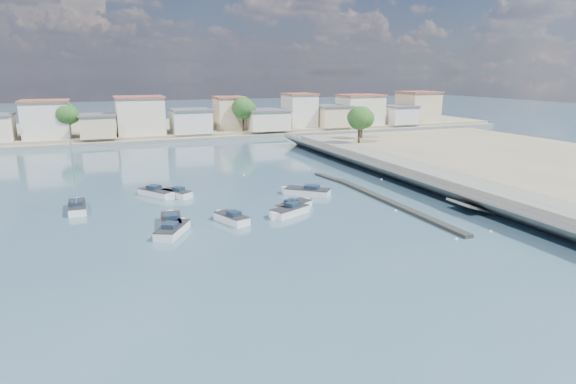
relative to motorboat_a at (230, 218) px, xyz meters
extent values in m
plane|color=#2F495F|center=(12.09, 30.04, -0.38)|extent=(400.00, 400.00, 0.00)
cube|color=slate|center=(30.59, 3.04, 0.52)|extent=(5.00, 90.00, 1.80)
cube|color=slate|center=(26.24, 3.04, 0.52)|extent=(4.17, 90.00, 2.86)
cube|color=slate|center=(26.09, -5.96, 0.02)|extent=(5.31, 3.50, 1.94)
cube|color=black|center=(19.09, 0.04, -0.20)|extent=(1.00, 26.00, 0.35)
cube|color=black|center=(18.59, 14.04, -0.23)|extent=(2.00, 8.05, 0.30)
cube|color=gray|center=(12.09, 82.04, 0.32)|extent=(160.00, 40.00, 1.40)
cube|color=slate|center=(12.09, 61.04, 0.02)|extent=(160.00, 2.50, 0.80)
cube|color=silver|center=(-21.91, 68.04, 4.77)|extent=(9.00, 9.00, 7.50)
cube|color=#99513D|center=(-21.91, 68.04, 8.70)|extent=(9.54, 9.54, 0.35)
cube|color=beige|center=(-11.91, 65.04, 3.27)|extent=(7.00, 8.00, 4.50)
cube|color=#595960|center=(-11.91, 65.04, 5.70)|extent=(7.42, 8.48, 0.35)
cube|color=beige|center=(-2.91, 67.04, 5.02)|extent=(10.00, 9.00, 8.00)
cube|color=#99513D|center=(-2.91, 67.04, 9.20)|extent=(10.60, 9.54, 0.35)
cube|color=silver|center=(8.09, 66.04, 3.52)|extent=(8.50, 8.50, 5.00)
cube|color=#595960|center=(8.09, 66.04, 6.20)|extent=(9.01, 9.01, 0.35)
cube|color=beige|center=(18.09, 69.04, 4.77)|extent=(6.50, 7.50, 7.50)
cube|color=#99513D|center=(18.09, 69.04, 8.70)|extent=(6.89, 7.95, 0.35)
cube|color=beige|center=(26.09, 65.04, 3.27)|extent=(9.50, 9.00, 4.50)
cube|color=#595960|center=(26.09, 65.04, 5.70)|extent=(10.07, 9.54, 0.35)
cube|color=silver|center=(36.09, 68.04, 5.02)|extent=(7.00, 8.00, 8.00)
cube|color=#99513D|center=(36.09, 68.04, 9.20)|extent=(7.42, 8.48, 0.35)
cube|color=beige|center=(44.09, 66.04, 3.52)|extent=(8.00, 9.00, 5.00)
cube|color=#595960|center=(44.09, 66.04, 6.20)|extent=(8.48, 9.54, 0.35)
cube|color=beige|center=(53.09, 67.04, 4.77)|extent=(10.50, 8.50, 7.50)
cube|color=#99513D|center=(53.09, 67.04, 8.70)|extent=(11.13, 9.01, 0.35)
cube|color=silver|center=(64.09, 65.04, 3.27)|extent=(7.50, 7.50, 4.50)
cube|color=#595960|center=(64.09, 65.04, 5.70)|extent=(7.95, 7.95, 0.35)
cube|color=beige|center=(72.09, 68.04, 5.02)|extent=(9.00, 9.50, 8.00)
cube|color=#99513D|center=(72.09, 68.04, 9.20)|extent=(9.54, 10.07, 0.35)
cylinder|color=#38281E|center=(-17.91, 65.04, 2.71)|extent=(0.44, 0.44, 3.38)
sphere|color=#224F1A|center=(-17.91, 65.04, 6.05)|extent=(4.80, 4.80, 4.80)
sphere|color=#224F1A|center=(-17.01, 64.44, 5.82)|extent=(3.60, 3.60, 3.60)
sphere|color=#224F1A|center=(-18.66, 65.49, 6.20)|extent=(3.30, 3.30, 3.30)
cylinder|color=#38281E|center=(0.09, 68.04, 2.48)|extent=(0.44, 0.44, 2.93)
sphere|color=#224F1A|center=(0.09, 68.04, 5.38)|extent=(4.16, 4.16, 4.16)
sphere|color=#224F1A|center=(0.87, 67.52, 5.18)|extent=(3.12, 3.12, 3.12)
sphere|color=#224F1A|center=(-0.56, 68.43, 5.51)|extent=(2.86, 2.86, 2.86)
cylinder|color=#38281E|center=(20.09, 64.04, 2.82)|extent=(0.44, 0.44, 3.60)
sphere|color=#224F1A|center=(20.09, 64.04, 6.38)|extent=(5.12, 5.12, 5.12)
sphere|color=#224F1A|center=(21.05, 63.40, 6.14)|extent=(3.84, 3.84, 3.84)
sphere|color=#224F1A|center=(19.29, 64.52, 6.54)|extent=(3.52, 3.52, 3.52)
cylinder|color=#38281E|center=(36.09, 67.04, 2.60)|extent=(0.44, 0.44, 3.15)
sphere|color=#224F1A|center=(36.09, 67.04, 5.71)|extent=(4.48, 4.48, 4.48)
sphere|color=#224F1A|center=(36.93, 66.48, 5.50)|extent=(3.36, 3.36, 3.36)
sphere|color=#224F1A|center=(35.39, 67.46, 5.85)|extent=(3.08, 3.08, 3.08)
cylinder|color=#38281E|center=(52.09, 66.04, 2.37)|extent=(0.44, 0.44, 2.70)
sphere|color=#224F1A|center=(52.09, 66.04, 5.04)|extent=(3.84, 3.84, 3.84)
sphere|color=#224F1A|center=(52.81, 65.56, 4.86)|extent=(2.88, 2.88, 2.88)
sphere|color=#224F1A|center=(51.49, 66.40, 5.16)|extent=(2.64, 2.64, 2.64)
cylinder|color=#38281E|center=(34.09, 34.04, 3.00)|extent=(0.44, 0.44, 3.15)
sphere|color=#224F1A|center=(34.09, 34.04, 6.11)|extent=(4.48, 4.48, 4.48)
sphere|color=#224F1A|center=(34.93, 33.48, 5.90)|extent=(3.36, 3.36, 3.36)
sphere|color=#224F1A|center=(33.39, 34.46, 6.25)|extent=(3.08, 3.08, 3.08)
cylinder|color=#38281E|center=(38.09, 40.04, 2.88)|extent=(0.44, 0.44, 2.93)
sphere|color=#224F1A|center=(38.09, 40.04, 5.78)|extent=(4.16, 4.16, 4.16)
sphere|color=#224F1A|center=(38.87, 39.52, 5.58)|extent=(3.12, 3.12, 3.12)
sphere|color=#224F1A|center=(37.44, 40.43, 5.91)|extent=(2.86, 2.86, 2.86)
cube|color=white|center=(0.08, -0.21, -0.08)|extent=(2.98, 4.45, 1.00)
cube|color=white|center=(-0.55, 1.45, -0.08)|extent=(1.52, 1.52, 1.00)
cube|color=#262628|center=(0.08, -0.21, 0.42)|extent=(3.01, 4.46, 0.08)
cube|color=#1B2B3C|center=(0.23, -0.60, 0.66)|extent=(1.38, 1.52, 0.48)
cube|color=white|center=(-5.78, 1.11, -0.08)|extent=(2.40, 4.87, 1.00)
cube|color=white|center=(-5.56, 3.10, -0.08)|extent=(1.89, 1.89, 1.00)
cube|color=#262628|center=(-5.78, 1.11, 0.42)|extent=(2.44, 4.88, 0.08)
cube|color=#1B2B3C|center=(-5.83, 0.64, 0.66)|extent=(1.32, 1.53, 0.48)
cube|color=white|center=(11.80, 7.40, -0.08)|extent=(5.58, 5.19, 1.00)
cube|color=white|center=(9.97, 8.95, -0.08)|extent=(1.60, 1.60, 1.00)
cube|color=#262628|center=(11.80, 7.40, 0.42)|extent=(5.61, 5.22, 0.08)
cube|color=#1B2B3C|center=(12.22, 7.04, 0.66)|extent=(2.11, 2.07, 0.48)
cube|color=white|center=(6.55, 0.18, -0.08)|extent=(4.82, 3.64, 1.00)
cube|color=white|center=(4.84, -0.67, -0.08)|extent=(1.64, 1.64, 1.00)
cube|color=#262628|center=(6.55, 0.18, 0.42)|extent=(4.84, 3.68, 0.08)
cube|color=#1B2B3C|center=(6.95, 0.38, 0.66)|extent=(1.71, 1.62, 0.48)
cube|color=white|center=(-6.07, -1.78, -0.08)|extent=(3.95, 5.00, 1.00)
cube|color=white|center=(-5.07, -0.03, -0.08)|extent=(1.61, 1.61, 1.00)
cube|color=#262628|center=(-6.07, -1.78, 0.42)|extent=(3.98, 5.02, 0.08)
cube|color=#1B2B3C|center=(-6.31, -2.18, 0.66)|extent=(1.70, 1.80, 0.48)
cube|color=white|center=(-3.54, 12.37, -0.08)|extent=(3.64, 4.20, 1.00)
cube|color=white|center=(-4.54, 13.77, -0.08)|extent=(1.31, 1.31, 1.00)
cube|color=#262628|center=(-3.54, 12.37, 0.42)|extent=(3.66, 4.22, 0.08)
cube|color=#1B2B3C|center=(-3.31, 12.04, 0.66)|extent=(1.51, 1.56, 0.48)
cube|color=white|center=(-5.69, 13.69, -0.08)|extent=(4.43, 5.25, 1.00)
cube|color=white|center=(-4.46, 11.89, -0.08)|extent=(1.58, 1.58, 1.00)
cube|color=#262628|center=(-5.69, 13.69, 0.42)|extent=(4.46, 5.27, 0.08)
cube|color=#1B2B3C|center=(-5.98, 14.11, 0.66)|extent=(1.83, 1.92, 0.48)
cube|color=white|center=(7.71, 1.81, -0.08)|extent=(4.81, 3.87, 1.00)
cube|color=white|center=(9.39, 2.81, -0.08)|extent=(1.53, 1.53, 1.00)
cube|color=#262628|center=(7.71, 1.81, 0.42)|extent=(4.83, 3.90, 0.08)
cube|color=#1B2B3C|center=(7.32, 1.57, 0.66)|extent=(1.74, 1.65, 0.48)
cube|color=white|center=(-14.66, 10.11, -0.08)|extent=(1.93, 5.33, 1.00)
cube|color=white|center=(-14.73, 12.43, -0.08)|extent=(1.76, 1.76, 1.00)
cube|color=#262628|center=(-14.66, 10.11, 0.42)|extent=(1.96, 5.33, 0.08)
cube|color=#1B2B3C|center=(-14.64, 9.59, 0.66)|extent=(1.14, 1.62, 0.48)
cylinder|color=silver|center=(-14.66, 10.11, 4.42)|extent=(0.12, 0.12, 8.00)
cylinder|color=silver|center=(-14.62, 8.92, 1.12)|extent=(0.16, 2.40, 0.08)
sphere|color=white|center=(22.30, -12.21, -0.33)|extent=(0.31, 0.31, 0.31)
sphere|color=white|center=(17.89, -2.85, -0.33)|extent=(0.31, 0.31, 0.31)
sphere|color=white|center=(17.75, -12.80, -0.33)|extent=(0.31, 0.31, 0.31)
sphere|color=white|center=(25.09, 11.49, -0.33)|extent=(0.31, 0.31, 0.31)
sphere|color=white|center=(7.69, 21.38, -0.33)|extent=(0.31, 0.31, 0.31)
sphere|color=white|center=(18.44, 22.11, -0.33)|extent=(0.31, 0.31, 0.31)
camera|label=1|loc=(-11.62, -45.72, 14.41)|focal=30.00mm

